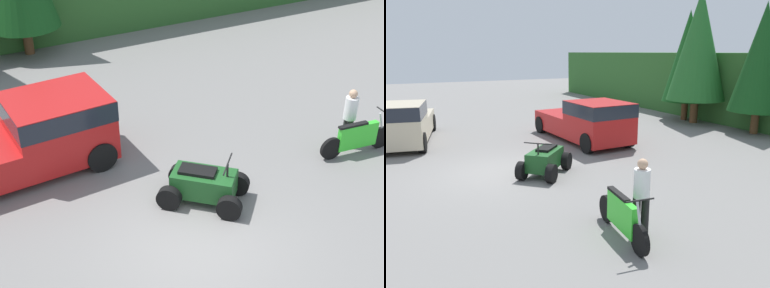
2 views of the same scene
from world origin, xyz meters
TOP-DOWN VIEW (x-y plane):
  - ground_plane at (0.00, 0.00)m, footprint 80.00×80.00m
  - tree_left at (-4.78, 12.29)m, footprint 2.70×2.70m
  - tree_mid_left at (-3.82, 12.10)m, footprint 3.15×3.15m
  - tree_mid_right at (-0.31, 12.67)m, footprint 2.69×2.69m
  - pickup_truck_red at (-2.37, 4.58)m, footprint 5.59×2.49m
  - pickup_truck_second at (-5.53, -2.72)m, footprint 5.86×3.19m
  - dirt_bike at (5.61, 1.10)m, footprint 2.23×0.60m
  - quad_atv at (0.91, 1.24)m, footprint 2.28×2.26m
  - rider_person at (5.66, 1.55)m, footprint 0.45×0.45m

SIDE VIEW (x-z plane):
  - ground_plane at x=0.00m, z-range 0.00..0.00m
  - quad_atv at x=0.91m, z-range -0.13..1.04m
  - dirt_bike at x=5.61m, z-range -0.10..1.04m
  - rider_person at x=5.66m, z-range 0.07..1.78m
  - pickup_truck_red at x=-2.37m, z-range 0.05..1.92m
  - pickup_truck_second at x=-5.53m, z-range 0.05..1.92m
  - tree_mid_right at x=-0.31m, z-range 0.54..6.65m
  - tree_left at x=-4.78m, z-range 0.54..6.67m
  - tree_mid_left at x=-3.82m, z-range 0.63..7.78m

